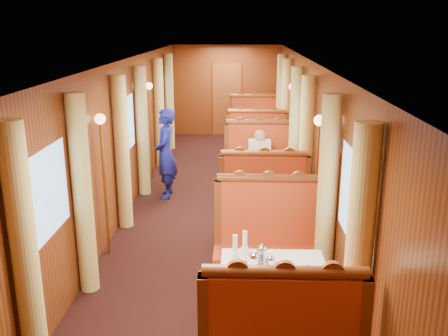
{
  "coord_description": "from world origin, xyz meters",
  "views": [
    {
      "loc": [
        0.42,
        -8.01,
        3.06
      ],
      "look_at": [
        0.17,
        -1.1,
        1.05
      ],
      "focal_mm": 40.0,
      "sensor_mm": 36.0,
      "label": 1
    }
  ],
  "objects_px": {
    "table_near": "(272,298)",
    "teapot_left": "(254,263)",
    "banquette_mid_aft": "(259,169)",
    "table_far": "(255,141)",
    "tea_tray": "(261,266)",
    "table_mid": "(260,189)",
    "rose_vase_far": "(255,119)",
    "teapot_right": "(271,264)",
    "banquette_near_aft": "(268,250)",
    "passenger": "(259,156)",
    "rose_vase_mid": "(263,157)",
    "fruit_plate": "(306,270)",
    "banquette_far_aft": "(254,131)",
    "steward": "(166,154)",
    "banquette_far_fwd": "(257,150)",
    "banquette_mid_fwd": "(263,207)",
    "teapot_back": "(262,255)"
  },
  "relations": [
    {
      "from": "table_mid",
      "to": "banquette_mid_aft",
      "type": "bearing_deg",
      "value": 90.0
    },
    {
      "from": "banquette_near_aft",
      "to": "fruit_plate",
      "type": "bearing_deg",
      "value": -75.35
    },
    {
      "from": "rose_vase_mid",
      "to": "banquette_far_aft",
      "type": "bearing_deg",
      "value": 90.42
    },
    {
      "from": "banquette_near_aft",
      "to": "teapot_left",
      "type": "bearing_deg",
      "value": -100.03
    },
    {
      "from": "banquette_near_aft",
      "to": "passenger",
      "type": "bearing_deg",
      "value": 90.0
    },
    {
      "from": "banquette_mid_aft",
      "to": "rose_vase_far",
      "type": "relative_size",
      "value": 3.72
    },
    {
      "from": "passenger",
      "to": "teapot_left",
      "type": "bearing_deg",
      "value": -92.57
    },
    {
      "from": "table_near",
      "to": "steward",
      "type": "distance_m",
      "value": 4.46
    },
    {
      "from": "table_mid",
      "to": "rose_vase_far",
      "type": "xyz_separation_m",
      "value": [
        -0.02,
        3.48,
        0.55
      ]
    },
    {
      "from": "banquette_near_aft",
      "to": "banquette_mid_aft",
      "type": "bearing_deg",
      "value": 90.0
    },
    {
      "from": "teapot_right",
      "to": "teapot_left",
      "type": "bearing_deg",
      "value": 171.55
    },
    {
      "from": "banquette_near_aft",
      "to": "teapot_left",
      "type": "xyz_separation_m",
      "value": [
        -0.2,
        -1.12,
        0.4
      ]
    },
    {
      "from": "table_mid",
      "to": "teapot_right",
      "type": "xyz_separation_m",
      "value": [
        -0.03,
        -3.59,
        0.43
      ]
    },
    {
      "from": "table_mid",
      "to": "tea_tray",
      "type": "relative_size",
      "value": 3.09
    },
    {
      "from": "rose_vase_far",
      "to": "teapot_left",
      "type": "bearing_deg",
      "value": -91.41
    },
    {
      "from": "tea_tray",
      "to": "steward",
      "type": "relative_size",
      "value": 0.21
    },
    {
      "from": "table_near",
      "to": "teapot_right",
      "type": "bearing_deg",
      "value": -111.0
    },
    {
      "from": "tea_tray",
      "to": "teapot_right",
      "type": "relative_size",
      "value": 2.53
    },
    {
      "from": "table_near",
      "to": "rose_vase_mid",
      "type": "xyz_separation_m",
      "value": [
        0.03,
        3.53,
        0.55
      ]
    },
    {
      "from": "tea_tray",
      "to": "teapot_right",
      "type": "xyz_separation_m",
      "value": [
        0.09,
        -0.05,
        0.05
      ]
    },
    {
      "from": "tea_tray",
      "to": "fruit_plate",
      "type": "relative_size",
      "value": 1.62
    },
    {
      "from": "table_near",
      "to": "rose_vase_mid",
      "type": "relative_size",
      "value": 2.92
    },
    {
      "from": "tea_tray",
      "to": "teapot_back",
      "type": "distance_m",
      "value": 0.12
    },
    {
      "from": "banquette_far_fwd",
      "to": "rose_vase_far",
      "type": "xyz_separation_m",
      "value": [
        -0.02,
        0.99,
        0.5
      ]
    },
    {
      "from": "tea_tray",
      "to": "steward",
      "type": "bearing_deg",
      "value": 110.63
    },
    {
      "from": "banquette_far_fwd",
      "to": "fruit_plate",
      "type": "relative_size",
      "value": 6.37
    },
    {
      "from": "banquette_mid_aft",
      "to": "rose_vase_mid",
      "type": "xyz_separation_m",
      "value": [
        0.03,
        -0.98,
        0.5
      ]
    },
    {
      "from": "passenger",
      "to": "table_mid",
      "type": "bearing_deg",
      "value": -90.0
    },
    {
      "from": "banquette_mid_fwd",
      "to": "banquette_near_aft",
      "type": "bearing_deg",
      "value": -90.0
    },
    {
      "from": "banquette_mid_aft",
      "to": "banquette_far_fwd",
      "type": "xyz_separation_m",
      "value": [
        0.0,
        1.47,
        0.0
      ]
    },
    {
      "from": "banquette_mid_fwd",
      "to": "banquette_far_fwd",
      "type": "bearing_deg",
      "value": 90.0
    },
    {
      "from": "banquette_mid_fwd",
      "to": "rose_vase_far",
      "type": "height_order",
      "value": "banquette_mid_fwd"
    },
    {
      "from": "banquette_mid_aft",
      "to": "table_far",
      "type": "bearing_deg",
      "value": 90.0
    },
    {
      "from": "table_near",
      "to": "steward",
      "type": "xyz_separation_m",
      "value": [
        -1.69,
        4.1,
        0.44
      ]
    },
    {
      "from": "tea_tray",
      "to": "teapot_back",
      "type": "height_order",
      "value": "teapot_back"
    },
    {
      "from": "rose_vase_far",
      "to": "table_mid",
      "type": "bearing_deg",
      "value": -89.61
    },
    {
      "from": "banquette_mid_aft",
      "to": "passenger",
      "type": "bearing_deg",
      "value": -90.0
    },
    {
      "from": "teapot_right",
      "to": "rose_vase_far",
      "type": "height_order",
      "value": "rose_vase_far"
    },
    {
      "from": "table_near",
      "to": "teapot_left",
      "type": "xyz_separation_m",
      "value": [
        -0.2,
        -0.1,
        0.44
      ]
    },
    {
      "from": "banquette_far_aft",
      "to": "teapot_left",
      "type": "height_order",
      "value": "banquette_far_aft"
    },
    {
      "from": "tea_tray",
      "to": "teapot_left",
      "type": "distance_m",
      "value": 0.11
    },
    {
      "from": "banquette_mid_fwd",
      "to": "rose_vase_mid",
      "type": "bearing_deg",
      "value": 88.21
    },
    {
      "from": "banquette_far_aft",
      "to": "banquette_near_aft",
      "type": "bearing_deg",
      "value": -90.0
    },
    {
      "from": "banquette_near_aft",
      "to": "table_near",
      "type": "bearing_deg",
      "value": -90.0
    },
    {
      "from": "table_far",
      "to": "steward",
      "type": "bearing_deg",
      "value": -120.23
    },
    {
      "from": "table_mid",
      "to": "banquette_mid_aft",
      "type": "relative_size",
      "value": 0.78
    },
    {
      "from": "banquette_far_fwd",
      "to": "teapot_right",
      "type": "relative_size",
      "value": 9.98
    },
    {
      "from": "tea_tray",
      "to": "rose_vase_far",
      "type": "xyz_separation_m",
      "value": [
        0.1,
        7.02,
        0.17
      ]
    },
    {
      "from": "banquette_mid_aft",
      "to": "rose_vase_mid",
      "type": "bearing_deg",
      "value": -88.09
    },
    {
      "from": "banquette_mid_aft",
      "to": "fruit_plate",
      "type": "relative_size",
      "value": 6.37
    }
  ]
}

